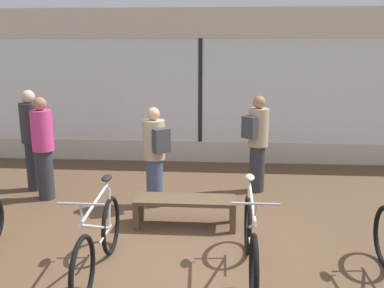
{
  "coord_description": "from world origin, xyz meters",
  "views": [
    {
      "loc": [
        0.48,
        -4.79,
        2.52
      ],
      "look_at": [
        0.0,
        1.78,
        0.95
      ],
      "focal_mm": 40.0,
      "sensor_mm": 36.0,
      "label": 1
    }
  ],
  "objects_px": {
    "bicycle_right": "(250,242)",
    "display_bench": "(185,203)",
    "bicycle_left": "(99,242)",
    "customer_by_window": "(257,141)",
    "customer_near_bench": "(32,138)",
    "customer_mid_floor": "(155,154)",
    "customer_near_rack": "(43,147)"
  },
  "relations": [
    {
      "from": "bicycle_right",
      "to": "display_bench",
      "type": "distance_m",
      "value": 1.5
    },
    {
      "from": "bicycle_left",
      "to": "customer_by_window",
      "type": "bearing_deg",
      "value": 56.31
    },
    {
      "from": "display_bench",
      "to": "customer_near_bench",
      "type": "bearing_deg",
      "value": 154.14
    },
    {
      "from": "display_bench",
      "to": "customer_by_window",
      "type": "relative_size",
      "value": 0.85
    },
    {
      "from": "bicycle_left",
      "to": "customer_mid_floor",
      "type": "distance_m",
      "value": 2.16
    },
    {
      "from": "display_bench",
      "to": "customer_near_bench",
      "type": "distance_m",
      "value": 3.11
    },
    {
      "from": "customer_by_window",
      "to": "customer_near_bench",
      "type": "distance_m",
      "value": 3.85
    },
    {
      "from": "bicycle_right",
      "to": "customer_near_rack",
      "type": "bearing_deg",
      "value": 145.99
    },
    {
      "from": "bicycle_right",
      "to": "customer_near_bench",
      "type": "distance_m",
      "value": 4.45
    },
    {
      "from": "customer_by_window",
      "to": "customer_mid_floor",
      "type": "distance_m",
      "value": 1.81
    },
    {
      "from": "bicycle_left",
      "to": "customer_mid_floor",
      "type": "relative_size",
      "value": 1.13
    },
    {
      "from": "customer_near_rack",
      "to": "customer_mid_floor",
      "type": "height_order",
      "value": "customer_near_rack"
    },
    {
      "from": "bicycle_right",
      "to": "customer_near_rack",
      "type": "relative_size",
      "value": 1.07
    },
    {
      "from": "customer_mid_floor",
      "to": "customer_near_bench",
      "type": "height_order",
      "value": "customer_near_bench"
    },
    {
      "from": "display_bench",
      "to": "customer_mid_floor",
      "type": "bearing_deg",
      "value": 126.02
    },
    {
      "from": "display_bench",
      "to": "customer_mid_floor",
      "type": "height_order",
      "value": "customer_mid_floor"
    },
    {
      "from": "customer_mid_floor",
      "to": "bicycle_left",
      "type": "bearing_deg",
      "value": -98.08
    },
    {
      "from": "bicycle_left",
      "to": "customer_near_bench",
      "type": "distance_m",
      "value": 3.35
    },
    {
      "from": "customer_near_bench",
      "to": "customer_by_window",
      "type": "bearing_deg",
      "value": 2.9
    },
    {
      "from": "customer_by_window",
      "to": "bicycle_right",
      "type": "bearing_deg",
      "value": -95.38
    },
    {
      "from": "bicycle_right",
      "to": "customer_by_window",
      "type": "distance_m",
      "value": 2.83
    },
    {
      "from": "bicycle_right",
      "to": "customer_mid_floor",
      "type": "distance_m",
      "value": 2.45
    },
    {
      "from": "bicycle_left",
      "to": "customer_near_bench",
      "type": "xyz_separation_m",
      "value": [
        -1.92,
        2.69,
        0.53
      ]
    },
    {
      "from": "customer_near_rack",
      "to": "customer_mid_floor",
      "type": "relative_size",
      "value": 1.08
    },
    {
      "from": "customer_mid_floor",
      "to": "customer_near_rack",
      "type": "bearing_deg",
      "value": 174.58
    },
    {
      "from": "bicycle_right",
      "to": "bicycle_left",
      "type": "bearing_deg",
      "value": -176.4
    },
    {
      "from": "bicycle_right",
      "to": "customer_by_window",
      "type": "bearing_deg",
      "value": 84.62
    },
    {
      "from": "bicycle_left",
      "to": "bicycle_right",
      "type": "relative_size",
      "value": 0.98
    },
    {
      "from": "bicycle_right",
      "to": "display_bench",
      "type": "relative_size",
      "value": 1.29
    },
    {
      "from": "bicycle_right",
      "to": "customer_by_window",
      "type": "height_order",
      "value": "customer_by_window"
    },
    {
      "from": "customer_by_window",
      "to": "customer_near_bench",
      "type": "height_order",
      "value": "customer_near_bench"
    },
    {
      "from": "bicycle_left",
      "to": "display_bench",
      "type": "height_order",
      "value": "bicycle_left"
    }
  ]
}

